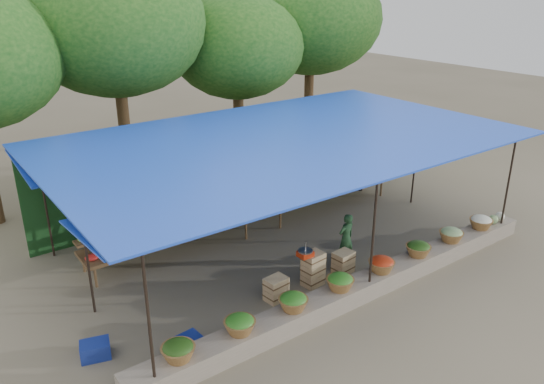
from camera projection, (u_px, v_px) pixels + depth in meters
ground at (284, 246)px, 13.29m from camera, size 60.00×60.00×0.00m
stone_curb at (364, 287)px, 11.15m from camera, size 10.60×0.55×0.40m
stall_canopy at (283, 143)px, 12.35m from camera, size 10.80×6.60×2.82m
produce_baskets at (361, 273)px, 10.96m from camera, size 8.98×0.58×0.34m
netting_backdrop at (218, 166)px, 15.18m from camera, size 10.60×0.06×2.50m
tree_row at (179, 33)px, 16.38m from camera, size 16.51×5.50×7.12m
fruit_table_left at (168, 231)px, 12.71m from camera, size 4.21×0.95×0.93m
fruit_table_right at (324, 187)px, 15.45m from camera, size 4.21×0.95×0.93m
crate_counter at (312, 272)px, 11.48m from camera, size 2.38×0.38×0.77m
weighing_scale at (305, 253)px, 11.17m from camera, size 0.32×0.32×0.34m
vendor_seated at (346, 238)px, 12.37m from camera, size 0.45×0.31×1.21m
customer_left at (158, 212)px, 13.10m from camera, size 0.93×0.76×1.76m
customer_mid at (248, 186)px, 14.87m from camera, size 1.24×1.14×1.67m
customer_right at (357, 162)px, 16.66m from camera, size 1.03×1.07×1.79m
blue_crate_front at (187, 345)px, 9.44m from camera, size 0.54×0.41×0.31m
blue_crate_back at (95, 350)px, 9.31m from camera, size 0.59×0.49×0.30m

